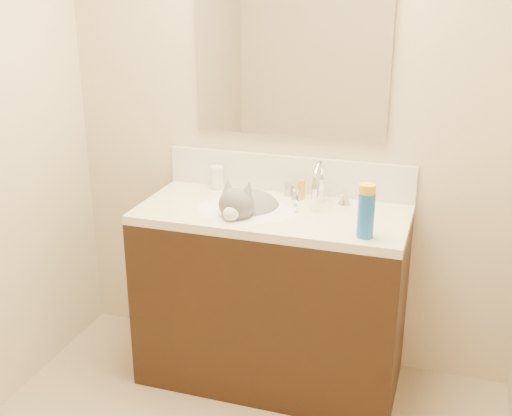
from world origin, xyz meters
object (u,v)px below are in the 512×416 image
Objects in this scene: faucet at (319,186)px; pill_bottle at (217,178)px; spray_can at (366,215)px; basin at (245,224)px; cat at (247,213)px; vanity_cabinet at (271,300)px; silver_jar at (289,190)px; amber_bottle at (301,189)px.

pill_bottle is (-0.52, 0.07, -0.03)m from faucet.
spray_can is at bearing -26.54° from pill_bottle.
cat reaches higher than basin.
pill_bottle is (-0.22, 0.23, 0.13)m from basin.
vanity_cabinet is 2.84× the size of cat.
faucet is 5.11× the size of silver_jar.
faucet is 0.53m from pill_bottle.
amber_bottle is at bearing -0.50° from pill_bottle.
silver_jar is at bearing 60.58° from basin.
vanity_cabinet is at bearing 157.20° from spray_can.
basin is 1.61× the size of faucet.
vanity_cabinet is 0.44m from cat.
vanity_cabinet is 0.64m from pill_bottle.
cat is 2.29× the size of spray_can.
basin is 0.60m from spray_can.
spray_can is at bearing -47.09° from amber_bottle.
faucet reaches higher than amber_bottle.
cat is (-0.12, 0.00, 0.42)m from vanity_cabinet.
pill_bottle reaches higher than silver_jar.
faucet is 1.52× the size of spray_can.
basin is at bearing -46.77° from pill_bottle.
pill_bottle is 1.29× the size of amber_bottle.
cat is at bearing 179.90° from vanity_cabinet.
amber_bottle is at bearing 49.04° from basin.
basin is 2.45× the size of spray_can.
cat is (0.00, 0.03, 0.04)m from basin.
vanity_cabinet is at bearing 2.58° from cat.
basin is at bearing -90.93° from cat.
amber_bottle is (0.20, 0.23, 0.11)m from basin.
silver_jar is (0.36, 0.01, -0.03)m from pill_bottle.
spray_can reaches higher than silver_jar.
amber_bottle is 0.48× the size of spray_can.
amber_bottle is (0.08, 0.20, 0.49)m from vanity_cabinet.
faucet is 0.19m from silver_jar.
cat is (-0.30, -0.14, -0.11)m from faucet.
faucet is (0.18, 0.14, 0.54)m from vanity_cabinet.
pill_bottle is 0.36m from silver_jar.
cat reaches higher than vanity_cabinet.
spray_can reaches higher than vanity_cabinet.
faucet reaches higher than pill_bottle.
pill_bottle reaches higher than basin.
amber_bottle is at bearing 48.00° from cat.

